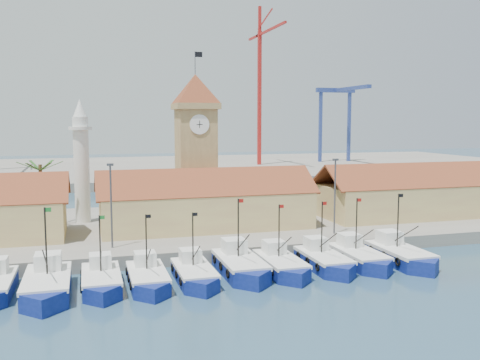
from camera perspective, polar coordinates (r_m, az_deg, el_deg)
name	(u,v)px	position (r m, az deg, el deg)	size (l,w,h in m)	color
ground	(253,285)	(50.01, 1.42, -11.11)	(400.00, 400.00, 0.00)	#1D3C4E
quay	(199,227)	(72.37, -4.34, -5.02)	(140.00, 32.00, 1.50)	gray
terminal	(138,169)	(156.76, -10.81, 1.12)	(240.00, 80.00, 2.00)	gray
boat_1	(47,287)	(49.56, -19.91, -10.66)	(3.86, 10.58, 8.00)	navy
boat_2	(101,282)	(49.91, -14.57, -10.48)	(3.36, 9.20, 6.96)	navy
boat_3	(148,279)	(49.84, -9.79, -10.40)	(3.33, 9.12, 6.90)	navy
boat_4	(195,275)	(50.52, -4.83, -10.10)	(3.31, 9.07, 6.86)	navy
boat_5	(241,267)	(52.67, 0.10, -9.28)	(3.78, 10.35, 7.83)	navy
boat_6	(282,266)	(53.49, 4.48, -9.13)	(3.44, 9.42, 7.13)	navy
boat_7	(325,262)	(55.46, 9.05, -8.62)	(3.47, 9.50, 7.19)	navy
boat_8	(360,258)	(57.50, 12.66, -8.15)	(3.54, 9.70, 7.34)	navy
boat_9	(402,256)	(59.17, 16.88, -7.81)	(3.74, 10.26, 7.76)	navy
hall_center	(206,208)	(67.94, -3.67, -2.99)	(27.04, 10.13, 7.61)	#CFC171
hall_right	(424,198)	(81.01, 19.02, -1.81)	(31.20, 10.13, 7.61)	#CFC171
clock_tower	(196,143)	(72.96, -4.74, 3.95)	(5.80, 5.80, 22.70)	tan
minaret	(81,161)	(73.65, -16.56, 1.99)	(3.00, 3.00, 16.30)	silver
palm_tree	(41,190)	(72.21, -20.45, -1.01)	(5.60, 5.03, 8.39)	brown
lamp_posts	(225,197)	(59.98, -1.57, -1.82)	(80.70, 0.25, 9.03)	#3F3F44
crane_red_right	(261,78)	(157.84, 2.22, 10.80)	(1.00, 30.95, 45.75)	#AF1E1A
gantry	(340,104)	(170.31, 10.63, 7.95)	(13.00, 22.00, 23.20)	navy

